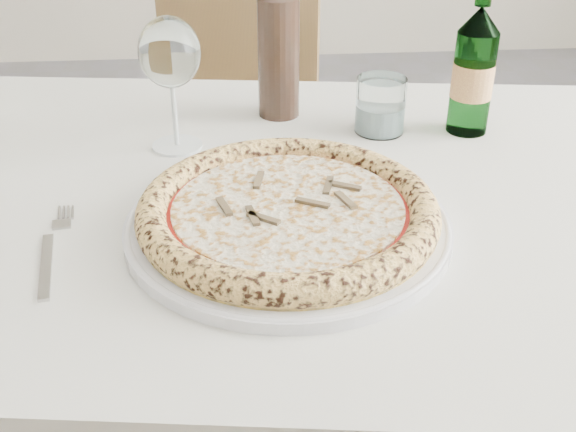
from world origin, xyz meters
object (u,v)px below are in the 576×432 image
at_px(wine_glass, 170,56).
at_px(beer_bottle, 474,71).
at_px(wine_bottle, 278,45).
at_px(plate, 288,224).
at_px(dining_table, 282,253).
at_px(tumbler, 380,109).
at_px(chair_far, 232,108).
at_px(pizza, 288,211).

bearing_deg(wine_glass, beer_bottle, 3.35).
height_order(beer_bottle, wine_bottle, wine_bottle).
bearing_deg(plate, dining_table, 90.00).
distance_m(wine_glass, tumbler, 0.31).
xyz_separation_m(plate, beer_bottle, (0.28, 0.26, 0.08)).
relative_size(plate, beer_bottle, 1.62).
relative_size(chair_far, wine_bottle, 3.64).
bearing_deg(chair_far, beer_bottle, -62.54).
distance_m(dining_table, chair_far, 0.84).
height_order(dining_table, plate, plate).
xyz_separation_m(wine_glass, tumbler, (0.29, 0.03, -0.10)).
height_order(wine_glass, beer_bottle, beer_bottle).
relative_size(plate, tumbler, 4.57).
bearing_deg(plate, beer_bottle, 42.65).
bearing_deg(beer_bottle, plate, -137.35).
distance_m(plate, tumbler, 0.31).
bearing_deg(wine_glass, pizza, -59.82).
bearing_deg(tumbler, chair_far, 108.31).
distance_m(beer_bottle, wine_bottle, 0.28).
height_order(dining_table, beer_bottle, beer_bottle).
relative_size(tumbler, beer_bottle, 0.35).
distance_m(dining_table, wine_glass, 0.30).
xyz_separation_m(dining_table, wine_glass, (-0.14, 0.14, 0.23)).
height_order(pizza, wine_bottle, wine_bottle).
relative_size(tumbler, wine_bottle, 0.32).
bearing_deg(plate, chair_far, 93.85).
xyz_separation_m(pizza, wine_glass, (-0.14, 0.24, 0.11)).
distance_m(tumbler, beer_bottle, 0.14).
relative_size(wine_glass, wine_bottle, 0.72).
distance_m(pizza, wine_bottle, 0.36).
distance_m(dining_table, plate, 0.15).
height_order(chair_far, tumbler, chair_far).
bearing_deg(pizza, wine_bottle, 87.85).
distance_m(pizza, beer_bottle, 0.39).
bearing_deg(dining_table, pizza, -90.00).
xyz_separation_m(chair_far, wine_glass, (-0.08, -0.69, 0.36)).
height_order(wine_glass, wine_bottle, wine_bottle).
bearing_deg(chair_far, wine_bottle, -82.63).
bearing_deg(plate, wine_bottle, 87.85).
xyz_separation_m(dining_table, pizza, (-0.00, -0.10, 0.12)).
bearing_deg(tumbler, pizza, -119.97).
height_order(dining_table, wine_bottle, wine_bottle).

